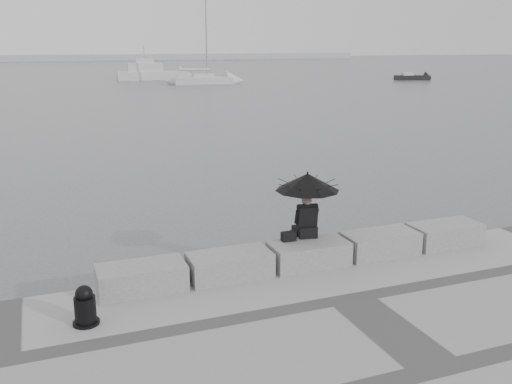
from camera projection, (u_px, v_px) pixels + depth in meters
name	position (u px, v px, depth m)	size (l,w,h in m)	color
ground	(298.00, 280.00, 12.21)	(360.00, 360.00, 0.00)	#494C4F
stone_block_far_left	(142.00, 278.00, 10.42)	(1.60, 0.80, 0.50)	slate
stone_block_left	(230.00, 265.00, 11.02)	(1.60, 0.80, 0.50)	slate
stone_block_centre	(309.00, 254.00, 11.61)	(1.60, 0.80, 0.50)	slate
stone_block_right	(380.00, 244.00, 12.21)	(1.60, 0.80, 0.50)	slate
stone_block_far_right	(445.00, 234.00, 12.80)	(1.60, 0.80, 0.50)	slate
seated_person	(307.00, 189.00, 11.64)	(1.32, 1.32, 1.39)	black
bag	(289.00, 236.00, 11.62)	(0.29, 0.17, 0.19)	black
mooring_bollard	(85.00, 308.00, 9.16)	(0.43, 0.43, 0.68)	black
distant_landmass	(17.00, 58.00, 148.45)	(180.00, 8.00, 2.80)	#AAADAF
sailboat_right	(204.00, 79.00, 69.00)	(7.21, 3.63, 12.90)	silver
motor_cruiser	(152.00, 73.00, 76.73)	(9.33, 3.33, 4.50)	silver
small_motorboat	(412.00, 77.00, 76.60)	(4.83, 2.82, 1.10)	black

